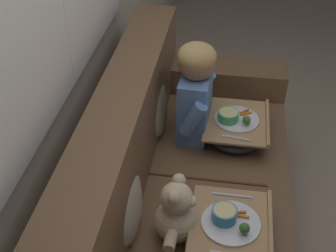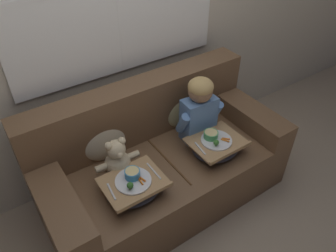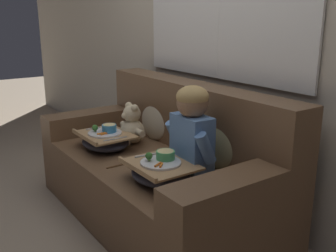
# 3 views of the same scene
# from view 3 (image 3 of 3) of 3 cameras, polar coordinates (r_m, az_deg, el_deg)

# --- Properties ---
(ground_plane) EXTENTS (14.00, 14.00, 0.00)m
(ground_plane) POSITION_cam_3_polar(r_m,az_deg,el_deg) (2.80, -2.12, -13.07)
(ground_plane) COLOR tan
(wall_back_with_window) EXTENTS (8.00, 0.08, 2.60)m
(wall_back_with_window) POSITION_cam_3_polar(r_m,az_deg,el_deg) (2.81, 8.01, 14.87)
(wall_back_with_window) COLOR beige
(wall_back_with_window) RESTS_ON ground_plane
(couch) EXTENTS (1.85, 0.89, 0.91)m
(couch) POSITION_cam_3_polar(r_m,az_deg,el_deg) (2.69, -1.02, -6.58)
(couch) COLOR brown
(couch) RESTS_ON ground_plane
(throw_pillow_behind_child) EXTENTS (0.37, 0.18, 0.39)m
(throw_pillow_behind_child) POSITION_cam_3_polar(r_m,az_deg,el_deg) (2.45, 7.39, -1.82)
(throw_pillow_behind_child) COLOR tan
(throw_pillow_behind_child) RESTS_ON couch
(throw_pillow_behind_teddy) EXTENTS (0.37, 0.18, 0.38)m
(throw_pillow_behind_teddy) POSITION_cam_3_polar(r_m,az_deg,el_deg) (2.98, -1.69, 1.51)
(throw_pillow_behind_teddy) COLOR #C1B293
(throw_pillow_behind_teddy) RESTS_ON couch
(child_figure) EXTENTS (0.38, 0.19, 0.53)m
(child_figure) POSITION_cam_3_polar(r_m,az_deg,el_deg) (2.28, 3.49, -0.04)
(child_figure) COLOR #5B84BC
(child_figure) RESTS_ON couch
(teddy_bear) EXTENTS (0.32, 0.23, 0.30)m
(teddy_bear) POSITION_cam_3_polar(r_m,az_deg,el_deg) (2.89, -5.30, -0.06)
(teddy_bear) COLOR beige
(teddy_bear) RESTS_ON couch
(lap_tray_child) EXTENTS (0.39, 0.33, 0.17)m
(lap_tray_child) POSITION_cam_3_polar(r_m,az_deg,el_deg) (2.23, -1.06, -6.55)
(lap_tray_child) COLOR #2D2D38
(lap_tray_child) RESTS_ON child_figure
(lap_tray_teddy) EXTENTS (0.40, 0.33, 0.17)m
(lap_tray_teddy) POSITION_cam_3_polar(r_m,az_deg,el_deg) (2.81, -9.09, -2.02)
(lap_tray_teddy) COLOR #2D2D38
(lap_tray_teddy) RESTS_ON teddy_bear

